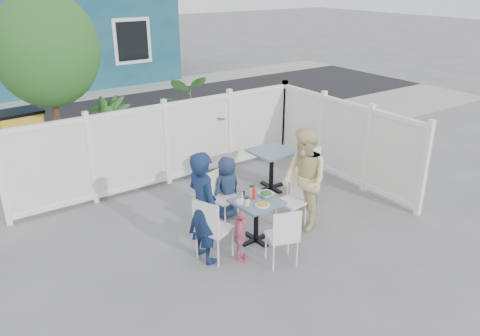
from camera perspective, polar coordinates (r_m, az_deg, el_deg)
ground at (r=7.41m, az=-0.91°, el=-8.30°), size 80.00×80.00×0.00m
near_sidewalk at (r=10.46m, az=-12.61°, el=0.71°), size 24.00×2.60×0.01m
street at (r=13.80m, az=-18.65°, el=5.37°), size 24.00×5.00×0.01m
far_sidewalk at (r=16.71m, az=-21.85°, el=7.80°), size 24.00×1.60×0.01m
fence_back at (r=9.02m, az=-8.96°, el=2.74°), size 5.86×0.08×1.60m
fence_right at (r=9.30m, az=12.47°, el=3.07°), size 0.08×3.66×1.60m
tree at (r=8.89m, az=-22.50°, el=13.09°), size 1.80×1.62×3.59m
utility_cabinet at (r=9.89m, az=-24.77°, el=2.14°), size 0.80×0.60×1.40m
potted_shrub_a at (r=9.32m, az=-15.62°, el=3.16°), size 1.30×1.30×1.67m
potted_shrub_b at (r=10.02m, az=-4.54°, el=5.41°), size 1.97×1.87×1.72m
main_table at (r=7.04m, az=2.00°, el=-5.13°), size 0.69×0.69×0.69m
spare_table at (r=8.76m, az=3.88°, el=1.07°), size 0.73×0.73×0.77m
chair_left at (r=6.57m, az=-3.57°, el=-7.00°), size 0.55×0.56×0.97m
chair_right at (r=7.55m, az=6.70°, el=-3.41°), size 0.42×0.43×0.88m
chair_back at (r=7.62m, az=-2.46°, el=-3.03°), size 0.50×0.49×0.88m
chair_near at (r=6.49m, az=5.37°, el=-7.96°), size 0.51×0.50×0.89m
chair_spare at (r=8.47m, az=8.16°, el=-0.12°), size 0.52×0.51×0.98m
man at (r=6.50m, az=-4.49°, el=-4.81°), size 0.42×0.62×1.64m
woman at (r=7.39m, az=7.82°, el=-1.42°), size 0.78×0.92×1.65m
boy at (r=7.75m, az=-1.59°, el=-2.39°), size 0.56×0.41×1.07m
toddler at (r=6.64m, az=0.05°, el=-8.33°), size 0.43×0.48×0.78m
plate_main at (r=6.83m, az=2.74°, el=-4.52°), size 0.22×0.22×0.01m
plate_side at (r=6.92m, az=0.36°, el=-4.12°), size 0.21×0.21×0.01m
salad_bowl at (r=7.10m, az=3.18°, el=-3.25°), size 0.23×0.23×0.06m
coffee_cup_a at (r=6.80m, az=0.80°, el=-4.14°), size 0.08×0.08×0.12m
coffee_cup_b at (r=7.14m, az=1.46°, el=-2.74°), size 0.08×0.08×0.12m
ketchup_bottle at (r=6.98m, az=1.69°, el=-3.18°), size 0.05×0.05×0.17m
salt_shaker at (r=7.08m, az=0.27°, el=-3.25°), size 0.03×0.03×0.06m
pepper_shaker at (r=7.11m, az=0.46°, el=-3.09°), size 0.03×0.03×0.07m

